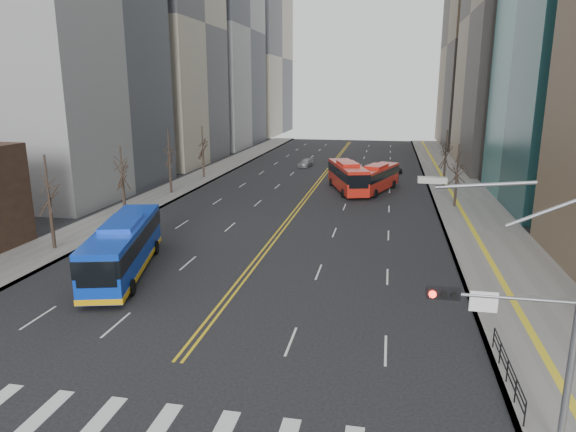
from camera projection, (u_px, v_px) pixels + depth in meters
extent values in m
cube|color=gray|center=(463.00, 198.00, 58.09)|extent=(7.00, 130.00, 0.15)
cube|color=gray|center=(181.00, 187.00, 64.46)|extent=(5.00, 130.00, 0.15)
cube|color=silver|center=(35.00, 421.00, 19.22)|extent=(0.70, 4.00, 0.01)
cube|color=silver|center=(92.00, 429.00, 18.77)|extent=(0.70, 4.00, 0.01)
cube|color=gold|center=(320.00, 178.00, 70.95)|extent=(0.15, 100.00, 0.01)
cube|color=gold|center=(323.00, 178.00, 70.87)|extent=(0.15, 100.00, 0.01)
cube|color=#A49A84|center=(140.00, 24.00, 81.86)|extent=(22.00, 22.00, 44.00)
cube|color=gray|center=(204.00, 29.00, 106.89)|extent=(20.00, 26.00, 48.00)
cube|color=gray|center=(542.00, 12.00, 74.94)|extent=(20.00, 26.00, 46.00)
cube|color=#A49A84|center=(250.00, 58.00, 138.13)|extent=(18.00, 30.00, 40.00)
cube|color=brown|center=(492.00, 44.00, 106.08)|extent=(18.00, 30.00, 42.00)
cylinder|color=gray|center=(574.00, 346.00, 16.64)|extent=(0.24, 0.24, 8.00)
cylinder|color=gray|center=(505.00, 298.00, 16.70)|extent=(4.50, 0.12, 0.12)
cube|color=black|center=(443.00, 293.00, 17.06)|extent=(1.10, 0.28, 0.38)
cylinder|color=#FF190C|center=(433.00, 294.00, 16.98)|extent=(0.24, 0.08, 0.24)
cylinder|color=black|center=(443.00, 295.00, 16.91)|extent=(0.24, 0.08, 0.24)
cylinder|color=black|center=(455.00, 296.00, 16.85)|extent=(0.24, 0.08, 0.24)
cube|color=white|center=(484.00, 302.00, 16.87)|extent=(0.90, 0.06, 0.70)
cube|color=#999993|center=(432.00, 180.00, 16.26)|extent=(0.90, 0.35, 0.18)
cube|color=black|center=(509.00, 360.00, 21.31)|extent=(0.04, 6.00, 0.04)
cylinder|color=black|center=(525.00, 414.00, 18.57)|extent=(0.06, 0.06, 1.00)
cylinder|color=black|center=(516.00, 391.00, 20.00)|extent=(0.06, 0.06, 1.00)
cylinder|color=black|center=(507.00, 371.00, 21.43)|extent=(0.06, 0.06, 1.00)
cylinder|color=black|center=(500.00, 353.00, 22.86)|extent=(0.06, 0.06, 1.00)
cylinder|color=black|center=(494.00, 338.00, 24.29)|extent=(0.06, 0.06, 1.00)
cylinder|color=black|center=(52.00, 225.00, 39.17)|extent=(0.28, 0.28, 3.90)
cylinder|color=black|center=(124.00, 198.00, 49.67)|extent=(0.28, 0.28, 3.60)
cylinder|color=black|center=(170.00, 177.00, 60.10)|extent=(0.28, 0.28, 4.00)
cylinder|color=black|center=(203.00, 165.00, 70.59)|extent=(0.28, 0.28, 3.80)
cylinder|color=black|center=(456.00, 191.00, 53.21)|extent=(0.28, 0.28, 3.50)
cylinder|color=black|center=(444.00, 172.00, 64.60)|extent=(0.28, 0.28, 3.75)
cube|color=#0C38BF|center=(124.00, 247.00, 34.23)|extent=(5.75, 12.75, 2.98)
cube|color=black|center=(123.00, 238.00, 34.09)|extent=(5.81, 12.78, 1.07)
cube|color=#0C38BF|center=(122.00, 224.00, 33.84)|extent=(3.14, 4.76, 0.40)
cube|color=#E5A70C|center=(125.00, 265.00, 34.54)|extent=(5.81, 12.78, 0.35)
cylinder|color=black|center=(87.00, 289.00, 30.60)|extent=(0.55, 1.04, 1.00)
cylinder|color=black|center=(132.00, 288.00, 30.77)|extent=(0.55, 1.04, 1.00)
cylinder|color=black|center=(121.00, 248.00, 38.34)|extent=(0.55, 1.04, 1.00)
cylinder|color=black|center=(156.00, 247.00, 38.51)|extent=(0.55, 1.04, 1.00)
cube|color=red|center=(347.00, 177.00, 61.58)|extent=(5.79, 11.47, 2.91)
cube|color=black|center=(348.00, 172.00, 61.45)|extent=(5.85, 11.51, 1.04)
cube|color=red|center=(348.00, 164.00, 61.21)|extent=(3.12, 4.36, 0.40)
cylinder|color=black|center=(343.00, 193.00, 58.30)|extent=(0.59, 1.04, 1.00)
cylinder|color=black|center=(365.00, 193.00, 58.57)|extent=(0.59, 1.04, 1.00)
cylinder|color=black|center=(331.00, 182.00, 65.23)|extent=(0.59, 1.04, 1.00)
cylinder|color=black|center=(351.00, 182.00, 65.50)|extent=(0.59, 1.04, 1.00)
cube|color=red|center=(376.00, 178.00, 61.25)|extent=(5.42, 10.46, 2.63)
cube|color=black|center=(376.00, 174.00, 61.12)|extent=(5.48, 10.50, 0.95)
cube|color=red|center=(376.00, 166.00, 60.91)|extent=(2.89, 3.99, 0.40)
cylinder|color=black|center=(356.00, 192.00, 59.31)|extent=(0.60, 1.04, 1.00)
cylinder|color=black|center=(375.00, 194.00, 58.21)|extent=(0.60, 1.04, 1.00)
cylinder|color=black|center=(376.00, 183.00, 64.86)|extent=(0.60, 1.04, 1.00)
cylinder|color=black|center=(394.00, 184.00, 63.75)|extent=(0.60, 1.04, 1.00)
imported|color=white|center=(113.00, 262.00, 34.65)|extent=(3.11, 4.66, 1.45)
imported|color=black|center=(391.00, 178.00, 67.74)|extent=(2.36, 3.88, 1.23)
imported|color=gray|center=(306.00, 163.00, 81.36)|extent=(2.43, 4.29, 1.17)
imported|color=black|center=(393.00, 169.00, 75.82)|extent=(2.99, 4.27, 1.08)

